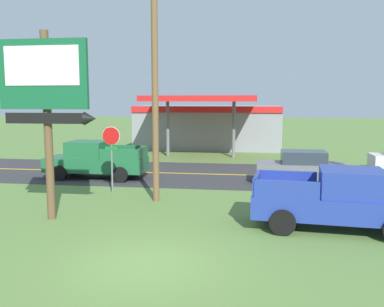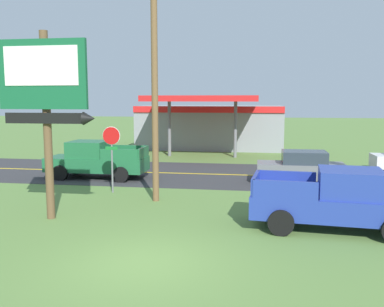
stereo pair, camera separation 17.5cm
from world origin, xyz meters
TOP-DOWN VIEW (x-y plane):
  - ground_plane at (0.00, 0.00)m, footprint 180.00×180.00m
  - road_asphalt at (0.00, 13.00)m, footprint 140.00×8.00m
  - road_centre_line at (0.00, 13.00)m, footprint 126.00×0.20m
  - motel_sign at (-4.22, 3.35)m, footprint 3.33×0.54m
  - stop_sign at (-3.55, 7.75)m, footprint 0.80×0.08m
  - utility_pole at (-1.27, 6.56)m, footprint 1.75×0.26m
  - gas_station at (-1.19, 25.84)m, footprint 12.00×11.50m
  - pickup_blue_parked_on_lawn at (5.32, 3.65)m, footprint 5.36×2.59m
  - pickup_green_on_road at (-5.60, 11.00)m, footprint 5.20×2.24m
  - car_grey_near_lane at (4.95, 11.00)m, footprint 4.20×2.00m

SIDE VIEW (x-z plane):
  - ground_plane at x=0.00m, z-range 0.00..0.00m
  - road_asphalt at x=0.00m, z-range 0.00..0.02m
  - road_centre_line at x=0.00m, z-range 0.02..0.03m
  - car_grey_near_lane at x=4.95m, z-range 0.01..1.65m
  - pickup_blue_parked_on_lawn at x=5.32m, z-range -0.02..1.94m
  - pickup_green_on_road at x=-5.60m, z-range -0.02..1.94m
  - gas_station at x=-1.19m, z-range -0.26..4.14m
  - stop_sign at x=-3.55m, z-range 0.55..3.50m
  - motel_sign at x=-4.22m, z-range 1.16..7.57m
  - utility_pole at x=-1.27m, z-range 0.29..10.11m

